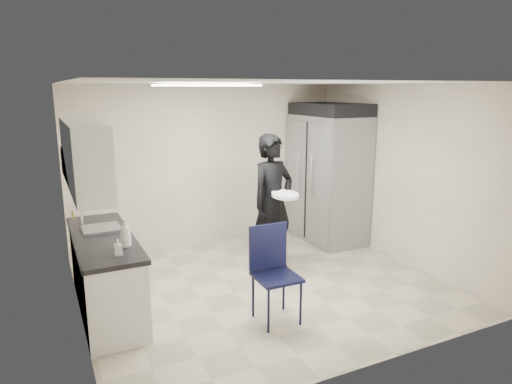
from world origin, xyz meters
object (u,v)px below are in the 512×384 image
lower_counter (106,276)px  folding_chair (277,277)px  commercial_fridge (328,179)px  man_tuxedo (273,203)px

lower_counter → folding_chair: size_ratio=1.84×
commercial_fridge → folding_chair: bearing=-134.8°
lower_counter → commercial_fridge: commercial_fridge is taller
commercial_fridge → man_tuxedo: commercial_fridge is taller
commercial_fridge → folding_chair: 3.06m
lower_counter → commercial_fridge: size_ratio=0.90×
lower_counter → man_tuxedo: size_ratio=0.98×
lower_counter → folding_chair: bearing=-32.8°
lower_counter → man_tuxedo: (2.33, 0.31, 0.54)m
commercial_fridge → man_tuxedo: bearing=-152.2°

